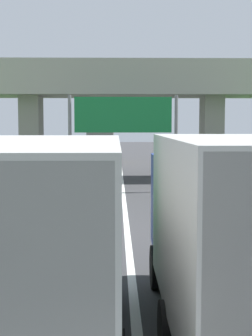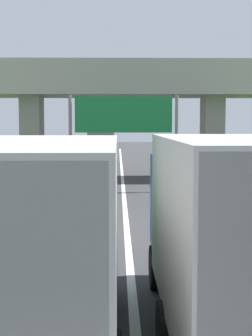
% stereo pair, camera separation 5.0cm
% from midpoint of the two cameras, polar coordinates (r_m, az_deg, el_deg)
% --- Properties ---
extents(lane_centre_stripe, '(0.20, 91.86, 0.01)m').
position_cam_midpoint_polar(lane_centre_stripe, '(26.52, -0.39, -2.73)').
color(lane_centre_stripe, white).
rests_on(lane_centre_stripe, ground).
extents(overpass_bridge, '(40.00, 4.80, 7.69)m').
position_cam_midpoint_polar(overpass_bridge, '(32.82, -0.54, 8.89)').
color(overpass_bridge, '#9E998E').
rests_on(overpass_bridge, ground).
extents(overhead_highway_sign, '(5.88, 0.18, 5.19)m').
position_cam_midpoint_polar(overhead_highway_sign, '(26.23, -0.40, 5.53)').
color(overhead_highway_sign, slate).
rests_on(overhead_highway_sign, ground).
extents(truck_green, '(2.44, 7.30, 3.44)m').
position_cam_midpoint_polar(truck_green, '(6.98, -10.61, -9.02)').
color(truck_green, black).
rests_on(truck_green, ground).
extents(truck_yellow, '(2.44, 7.30, 3.44)m').
position_cam_midpoint_polar(truck_yellow, '(44.63, -2.94, 2.94)').
color(truck_yellow, black).
rests_on(truck_yellow, ground).
extents(truck_blue, '(2.44, 7.30, 3.44)m').
position_cam_midpoint_polar(truck_blue, '(8.14, 12.12, -7.02)').
color(truck_blue, black).
rests_on(truck_blue, ground).
extents(car_white, '(1.86, 4.10, 1.72)m').
position_cam_midpoint_polar(car_white, '(16.84, -6.55, -4.39)').
color(car_white, silver).
rests_on(car_white, ground).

